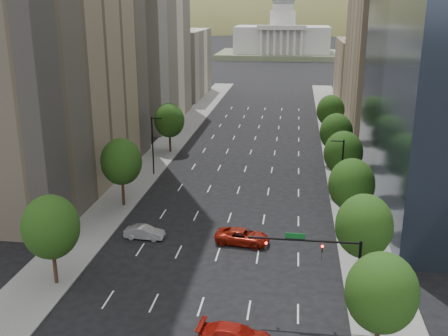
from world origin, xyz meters
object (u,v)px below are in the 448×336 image
at_px(car_red_far, 242,237).
at_px(traffic_signal, 328,260).
at_px(car_silver, 145,232).
at_px(capitol, 282,39).

bearing_deg(car_red_far, traffic_signal, -141.10).
height_order(car_silver, car_red_far, car_red_far).
bearing_deg(car_silver, car_red_far, -87.31).
xyz_separation_m(car_silver, car_red_far, (10.89, 0.18, 0.08)).
height_order(traffic_signal, car_red_far, traffic_signal).
height_order(capitol, car_silver, capitol).
bearing_deg(car_silver, traffic_signal, -122.02).
bearing_deg(car_red_far, capitol, 7.09).
bearing_deg(traffic_signal, car_silver, 146.25).
distance_m(capitol, car_silver, 207.25).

